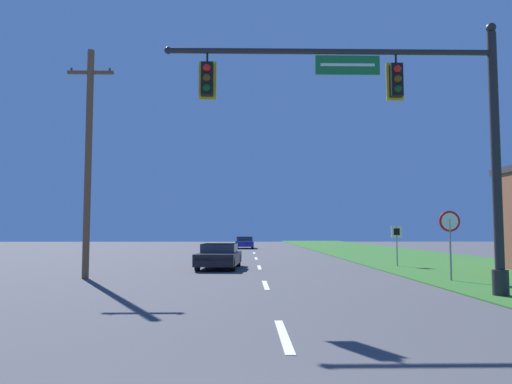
% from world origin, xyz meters
% --- Properties ---
extents(grass_verge_right, '(10.00, 110.00, 0.04)m').
position_xyz_m(grass_verge_right, '(10.50, 30.00, 0.02)').
color(grass_verge_right, '#2D6626').
rests_on(grass_verge_right, ground).
extents(road_center_line, '(0.16, 34.80, 0.01)m').
position_xyz_m(road_center_line, '(0.00, 22.00, 0.01)').
color(road_center_line, silver).
rests_on(road_center_line, ground).
extents(signal_mast, '(9.60, 0.47, 7.77)m').
position_xyz_m(signal_mast, '(4.09, 10.98, 4.73)').
color(signal_mast, '#232326').
rests_on(signal_mast, grass_verge_right).
extents(car_ahead, '(2.13, 4.53, 1.19)m').
position_xyz_m(car_ahead, '(-1.95, 21.38, 0.60)').
color(car_ahead, black).
rests_on(car_ahead, ground).
extents(far_car, '(1.82, 4.29, 1.19)m').
position_xyz_m(far_car, '(-0.81, 48.70, 0.60)').
color(far_car, black).
rests_on(far_car, ground).
extents(stop_sign, '(0.76, 0.07, 2.50)m').
position_xyz_m(stop_sign, '(6.72, 15.10, 1.86)').
color(stop_sign, gray).
rests_on(stop_sign, grass_verge_right).
extents(route_sign_post, '(0.55, 0.06, 2.03)m').
position_xyz_m(route_sign_post, '(6.99, 22.41, 1.53)').
color(route_sign_post, gray).
rests_on(route_sign_post, grass_verge_right).
extents(utility_pole_near, '(1.80, 0.26, 8.94)m').
position_xyz_m(utility_pole_near, '(-6.80, 16.49, 4.63)').
color(utility_pole_near, brown).
rests_on(utility_pole_near, ground).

